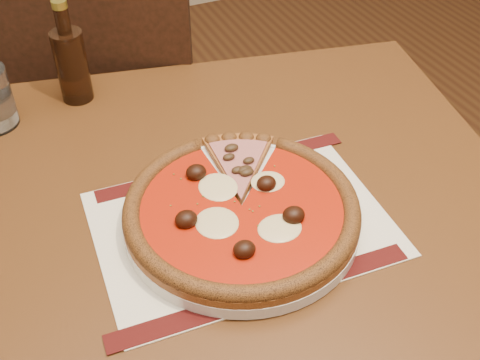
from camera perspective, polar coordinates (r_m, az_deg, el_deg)
name	(u,v)px	position (r m, az deg, el deg)	size (l,w,h in m)	color
table	(245,253)	(0.91, 0.52, -6.98)	(0.95, 0.95, 0.75)	#5C3515
chair_far	(107,127)	(1.42, -12.48, 4.93)	(0.56, 0.56, 0.90)	black
placemat	(242,224)	(0.81, 0.15, -4.16)	(0.39, 0.28, 0.00)	white
plate	(242,218)	(0.81, 0.15, -3.66)	(0.32, 0.32, 0.02)	white
pizza	(242,208)	(0.79, 0.16, -2.65)	(0.31, 0.31, 0.04)	#A96028
ham_slice	(251,161)	(0.87, 1.06, 1.86)	(0.10, 0.15, 0.02)	#A96028
bottle	(71,62)	(1.06, -15.70, 10.70)	(0.05, 0.05, 0.18)	black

